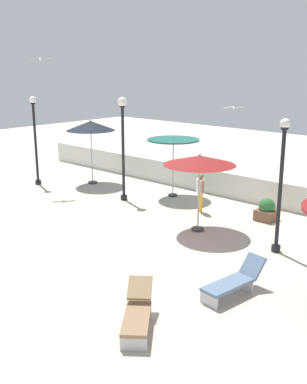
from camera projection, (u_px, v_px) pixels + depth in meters
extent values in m
plane|color=beige|center=(89.00, 255.00, 14.06)|extent=(56.00, 56.00, 0.00)
cube|color=silver|center=(239.00, 187.00, 19.78)|extent=(25.20, 0.30, 1.09)
cylinder|color=#333338|center=(93.00, 182.00, 22.63)|extent=(0.46, 0.46, 0.08)
cylinder|color=#A5A5AD|center=(92.00, 157.00, 22.29)|extent=(0.05, 0.05, 2.62)
cone|color=black|center=(91.00, 126.00, 21.90)|extent=(2.32, 2.32, 0.45)
sphere|color=#99999E|center=(90.00, 121.00, 21.84)|extent=(0.08, 0.08, 0.08)
cylinder|color=#333338|center=(198.00, 229.00, 16.18)|extent=(0.45, 0.45, 0.08)
cylinder|color=#A5A5AD|center=(199.00, 197.00, 15.87)|extent=(0.05, 0.05, 2.38)
cone|color=maroon|center=(200.00, 160.00, 15.53)|extent=(2.46, 2.46, 0.32)
sphere|color=#99999E|center=(200.00, 155.00, 15.49)|extent=(0.08, 0.08, 0.08)
cylinder|color=#333338|center=(173.00, 195.00, 20.40)|extent=(0.41, 0.41, 0.08)
cylinder|color=#A5A5AD|center=(173.00, 168.00, 20.08)|extent=(0.05, 0.05, 2.51)
cylinder|color=#1E594C|center=(173.00, 140.00, 19.76)|extent=(2.22, 2.22, 0.06)
sphere|color=#99999E|center=(173.00, 137.00, 19.73)|extent=(0.08, 0.08, 0.08)
cylinder|color=black|center=(276.00, 248.00, 14.32)|extent=(0.28, 0.28, 0.20)
cylinder|color=black|center=(280.00, 192.00, 13.85)|extent=(0.12, 0.12, 3.79)
cylinder|color=black|center=(285.00, 129.00, 13.35)|extent=(0.22, 0.22, 0.06)
sphere|color=white|center=(285.00, 123.00, 13.31)|extent=(0.30, 0.30, 0.30)
cylinder|color=black|center=(38.00, 182.00, 22.42)|extent=(0.28, 0.28, 0.20)
cylinder|color=black|center=(36.00, 145.00, 21.94)|extent=(0.12, 0.12, 3.85)
cylinder|color=black|center=(33.00, 103.00, 21.43)|extent=(0.22, 0.22, 0.06)
sphere|color=white|center=(33.00, 100.00, 21.39)|extent=(0.34, 0.34, 0.34)
cylinder|color=black|center=(124.00, 197.00, 19.82)|extent=(0.28, 0.28, 0.20)
cylinder|color=black|center=(123.00, 154.00, 19.33)|extent=(0.12, 0.12, 3.93)
cylinder|color=black|center=(122.00, 107.00, 18.81)|extent=(0.22, 0.22, 0.06)
sphere|color=white|center=(122.00, 102.00, 18.76)|extent=(0.39, 0.39, 0.39)
cube|color=#B7B7BC|center=(133.00, 343.00, 9.29)|extent=(0.45, 0.38, 0.35)
cube|color=#B7B7BC|center=(139.00, 310.00, 10.54)|extent=(0.45, 0.38, 0.35)
cube|color=#8C6B4C|center=(136.00, 319.00, 9.87)|extent=(1.31, 1.43, 0.08)
cube|color=#8C6B4C|center=(140.00, 288.00, 10.60)|extent=(0.82, 0.83, 0.35)
cube|color=#B7B7BC|center=(209.00, 300.00, 11.03)|extent=(0.55, 0.11, 0.35)
cube|color=#B7B7BC|center=(244.00, 284.00, 11.84)|extent=(0.55, 0.11, 0.35)
cube|color=slate|center=(227.00, 285.00, 11.39)|extent=(0.72, 1.46, 0.08)
cube|color=slate|center=(252.00, 266.00, 11.93)|extent=(0.61, 0.55, 0.55)
cylinder|color=gold|center=(199.00, 202.00, 18.18)|extent=(0.12, 0.12, 0.77)
cylinder|color=gold|center=(201.00, 203.00, 18.03)|extent=(0.12, 0.12, 0.77)
cube|color=silver|center=(201.00, 186.00, 17.93)|extent=(0.43, 0.39, 0.55)
sphere|color=#936B4C|center=(201.00, 177.00, 17.83)|extent=(0.21, 0.21, 0.21)
cylinder|color=#936B4C|center=(198.00, 184.00, 18.15)|extent=(0.08, 0.08, 0.49)
cylinder|color=#936B4C|center=(203.00, 187.00, 17.71)|extent=(0.08, 0.08, 0.49)
ellipsoid|color=white|center=(233.00, 108.00, 21.20)|extent=(0.29, 0.32, 0.12)
sphere|color=white|center=(234.00, 107.00, 21.03)|extent=(0.10, 0.10, 0.10)
cube|color=silver|center=(238.00, 107.00, 21.18)|extent=(0.44, 0.39, 0.07)
cube|color=silver|center=(228.00, 107.00, 21.21)|extent=(0.44, 0.39, 0.11)
ellipsoid|color=white|center=(40.00, 59.00, 20.06)|extent=(0.33, 0.28, 0.12)
sphere|color=white|center=(40.00, 58.00, 19.90)|extent=(0.10, 0.10, 0.10)
cube|color=silver|center=(46.00, 59.00, 20.11)|extent=(0.39, 0.48, 0.09)
cube|color=silver|center=(34.00, 59.00, 20.01)|extent=(0.39, 0.47, 0.16)
cube|color=brown|center=(266.00, 215.00, 17.18)|extent=(0.70, 0.70, 0.40)
sphere|color=#2D6B33|center=(267.00, 206.00, 17.09)|extent=(0.60, 0.60, 0.60)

